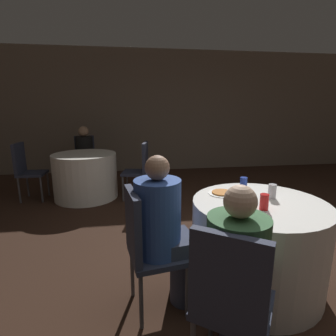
# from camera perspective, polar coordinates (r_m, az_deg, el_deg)

# --- Properties ---
(ground_plane) EXTENTS (16.00, 16.00, 0.00)m
(ground_plane) POSITION_cam_1_polar(r_m,az_deg,el_deg) (2.63, 19.23, -22.79)
(ground_plane) COLOR #382319
(wall_back) EXTENTS (16.00, 0.06, 2.80)m
(wall_back) POSITION_cam_1_polar(r_m,az_deg,el_deg) (6.41, 1.45, 12.12)
(wall_back) COLOR #7A6B5B
(wall_back) RESTS_ON ground_plane
(table_near) EXTENTS (1.10, 1.10, 0.76)m
(table_near) POSITION_cam_1_polar(r_m,az_deg,el_deg) (2.43, 18.71, -15.41)
(table_near) COLOR white
(table_near) RESTS_ON ground_plane
(table_far) EXTENTS (1.04, 1.04, 0.76)m
(table_far) POSITION_cam_1_polar(r_m,az_deg,el_deg) (4.64, -17.51, -1.63)
(table_far) COLOR white
(table_far) RESTS_ON ground_plane
(chair_near_southwest) EXTENTS (0.56, 0.56, 0.95)m
(chair_near_southwest) POSITION_cam_1_polar(r_m,az_deg,el_deg) (1.53, 13.42, -25.63)
(chair_near_southwest) COLOR #2D3347
(chair_near_southwest) RESTS_ON ground_plane
(chair_near_west) EXTENTS (0.46, 0.46, 0.95)m
(chair_near_west) POSITION_cam_1_polar(r_m,az_deg,el_deg) (1.97, -5.03, -15.64)
(chair_near_west) COLOR #2D3347
(chair_near_west) RESTS_ON ground_plane
(chair_far_east) EXTENTS (0.47, 0.47, 0.95)m
(chair_far_east) POSITION_cam_1_polar(r_m,az_deg,el_deg) (4.36, -6.04, 0.51)
(chair_far_east) COLOR #2D3347
(chair_far_east) RESTS_ON ground_plane
(chair_far_north) EXTENTS (0.45, 0.46, 0.95)m
(chair_far_north) POSITION_cam_1_polar(r_m,az_deg,el_deg) (5.52, -17.57, 2.64)
(chair_far_north) COLOR #2D3347
(chair_far_north) RESTS_ON ground_plane
(chair_far_west) EXTENTS (0.41, 0.41, 0.95)m
(chair_far_west) POSITION_cam_1_polar(r_m,az_deg,el_deg) (4.87, -28.59, 0.28)
(chair_far_west) COLOR #2D3347
(chair_far_west) RESTS_ON ground_plane
(person_green_jacket) EXTENTS (0.45, 0.47, 1.14)m
(person_green_jacket) POSITION_cam_1_polar(r_m,az_deg,el_deg) (1.66, 14.93, -21.87)
(person_green_jacket) COLOR #33384C
(person_green_jacket) RESTS_ON ground_plane
(person_blue_shirt) EXTENTS (0.50, 0.37, 1.19)m
(person_blue_shirt) POSITION_cam_1_polar(r_m,az_deg,el_deg) (1.99, -0.28, -13.99)
(person_blue_shirt) COLOR #33384C
(person_blue_shirt) RESTS_ON ground_plane
(person_black_shirt) EXTENTS (0.35, 0.50, 1.15)m
(person_black_shirt) POSITION_cam_1_polar(r_m,az_deg,el_deg) (5.35, -17.60, 2.46)
(person_black_shirt) COLOR #4C4238
(person_black_shirt) RESTS_ON ground_plane
(pizza_plate_near) EXTENTS (0.25, 0.25, 0.02)m
(pizza_plate_near) POSITION_cam_1_polar(r_m,az_deg,el_deg) (2.40, 11.76, -5.32)
(pizza_plate_near) COLOR white
(pizza_plate_near) RESTS_ON table_near
(soda_can_silver) EXTENTS (0.07, 0.07, 0.12)m
(soda_can_silver) POSITION_cam_1_polar(r_m,az_deg,el_deg) (2.39, 21.73, -4.74)
(soda_can_silver) COLOR silver
(soda_can_silver) RESTS_ON table_near
(soda_can_red) EXTENTS (0.07, 0.07, 0.12)m
(soda_can_red) POSITION_cam_1_polar(r_m,az_deg,el_deg) (2.11, 20.21, -6.94)
(soda_can_red) COLOR red
(soda_can_red) RESTS_ON table_near
(soda_can_blue) EXTENTS (0.07, 0.07, 0.12)m
(soda_can_blue) POSITION_cam_1_polar(r_m,az_deg,el_deg) (2.53, 16.11, -3.32)
(soda_can_blue) COLOR #1E38A5
(soda_can_blue) RESTS_ON table_near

